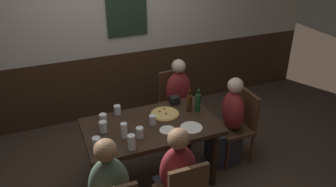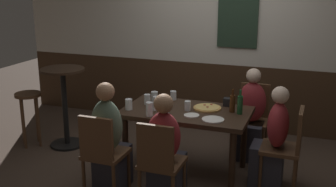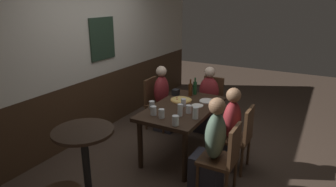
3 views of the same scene
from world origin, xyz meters
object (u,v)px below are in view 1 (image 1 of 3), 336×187
pint_glass_amber (103,120)px  beer_bottle_brown (189,103)px  dining_table (151,132)px  chair_right_far (175,100)px  pizza (165,114)px  beer_bottle_green (198,102)px  person_head_east (228,128)px  highball_clear (103,127)px  beer_glass_tall (153,121)px  tumbler_water (97,144)px  person_mid_near (176,185)px  pint_glass_stout (124,131)px  chair_head_east (240,123)px  plate_white_large (191,128)px  condiment_caddy (174,100)px  person_right_far (179,107)px  beer_glass_half (117,111)px  tumbler_short (140,133)px  plate_white_small (167,130)px  pint_glass_pale (132,143)px

pint_glass_amber → beer_bottle_brown: beer_bottle_brown is taller
dining_table → chair_right_far: (0.62, 0.82, -0.15)m
dining_table → pizza: bearing=32.6°
pint_glass_amber → beer_bottle_green: 1.05m
person_head_east → highball_clear: 1.49m
beer_bottle_green → beer_glass_tall: bearing=-171.9°
beer_glass_tall → tumbler_water: tumbler_water is taller
person_mid_near → beer_bottle_green: person_mid_near is taller
pint_glass_stout → chair_head_east: bearing=4.6°
person_mid_near → pint_glass_amber: (-0.46, 0.86, 0.32)m
person_head_east → tumbler_water: (-1.57, -0.20, 0.33)m
plate_white_large → condiment_caddy: condiment_caddy is taller
beer_bottle_green → chair_right_far: bearing=87.3°
person_right_far → beer_glass_half: size_ratio=10.52×
person_right_far → highball_clear: (-1.12, -0.60, 0.32)m
tumbler_water → condiment_caddy: (1.02, 0.53, -0.01)m
highball_clear → pizza: bearing=6.0°
chair_head_east → person_mid_near: size_ratio=0.79×
pizza → chair_head_east: bearing=-8.2°
tumbler_short → beer_glass_half: (-0.10, 0.51, -0.00)m
condiment_caddy → pint_glass_amber: bearing=-171.6°
plate_white_large → condiment_caddy: 0.55m
chair_head_east → beer_glass_half: size_ratio=8.28×
dining_table → condiment_caddy: condiment_caddy is taller
pizza → highball_clear: highball_clear is taller
chair_right_far → beer_glass_tall: size_ratio=8.26×
chair_head_east → pint_glass_amber: 1.62m
beer_bottle_brown → dining_table: bearing=-166.9°
dining_table → plate_white_small: 0.23m
pint_glass_stout → beer_bottle_green: beer_bottle_green is taller
beer_bottle_green → pint_glass_pale: bearing=-155.7°
beer_glass_tall → condiment_caddy: (0.39, 0.33, -0.00)m
dining_table → person_right_far: bearing=46.8°
pint_glass_amber → tumbler_water: (-0.15, -0.40, 0.00)m
plate_white_small → pint_glass_pale: bearing=-160.1°
pint_glass_pale → beer_bottle_green: (0.89, 0.40, 0.04)m
beer_glass_tall → plate_white_small: beer_glass_tall is taller
person_right_far → beer_bottle_brown: (-0.13, -0.54, 0.38)m
tumbler_water → person_right_far: bearing=34.9°
dining_table → plate_white_large: plate_white_large is taller
pint_glass_stout → beer_glass_half: bearing=84.1°
pizza → tumbler_short: tumbler_short is taller
beer_glass_half → tumbler_water: bearing=-122.0°
tumbler_water → condiment_caddy: size_ratio=1.10×
beer_glass_tall → beer_glass_half: bearing=130.2°
pint_glass_pale → tumbler_short: pint_glass_pale is taller
person_right_far → beer_bottle_green: 0.70m
chair_right_far → beer_glass_tall: chair_right_far is taller
highball_clear → tumbler_water: 0.28m
pizza → beer_bottle_brown: 0.30m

